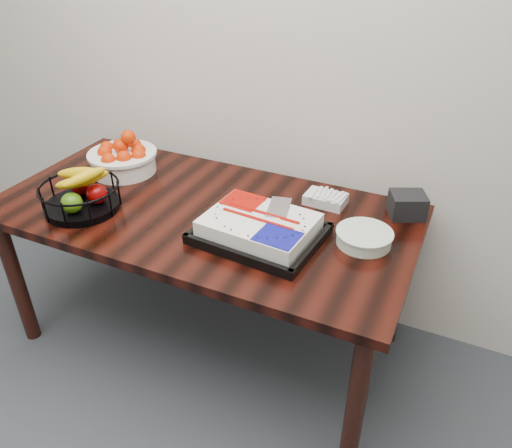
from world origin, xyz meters
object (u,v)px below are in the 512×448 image
at_px(table, 203,226).
at_px(fruit_basket, 80,194).
at_px(tangerine_bowl, 122,154).
at_px(plate_stack, 364,237).
at_px(napkin_box, 407,205).
at_px(cake_tray, 259,228).

distance_m(table, fruit_basket, 0.53).
distance_m(tangerine_bowl, plate_stack, 1.23).
xyz_separation_m(tangerine_bowl, fruit_basket, (0.07, -0.37, -0.02)).
bearing_deg(napkin_box, plate_stack, -111.02).
bearing_deg(napkin_box, tangerine_bowl, -173.27).
distance_m(cake_tray, napkin_box, 0.63).
height_order(plate_stack, napkin_box, napkin_box).
relative_size(table, napkin_box, 12.86).
distance_m(tangerine_bowl, napkin_box, 1.34).
bearing_deg(plate_stack, napkin_box, 68.98).
bearing_deg(tangerine_bowl, cake_tray, -16.78).
height_order(table, cake_tray, cake_tray).
height_order(fruit_basket, plate_stack, fruit_basket).
relative_size(table, tangerine_bowl, 5.49).
xyz_separation_m(table, plate_stack, (0.69, 0.04, 0.11)).
relative_size(fruit_basket, napkin_box, 2.37).
distance_m(fruit_basket, napkin_box, 1.37).
height_order(tangerine_bowl, plate_stack, tangerine_bowl).
height_order(table, napkin_box, napkin_box).
bearing_deg(cake_tray, fruit_basket, -171.32).
bearing_deg(plate_stack, fruit_basket, -167.72).
height_order(fruit_basket, napkin_box, fruit_basket).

